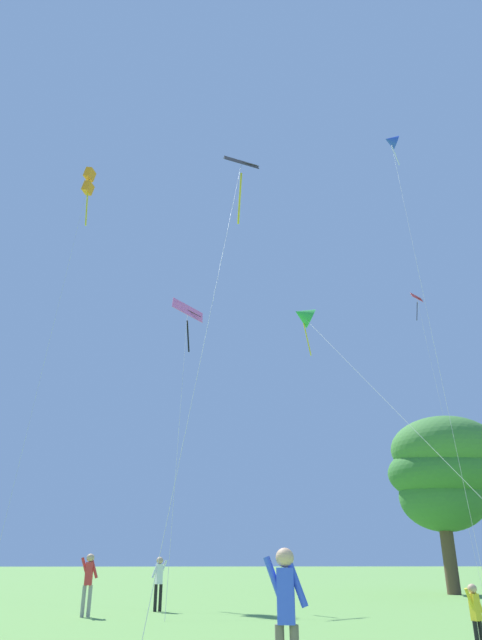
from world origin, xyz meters
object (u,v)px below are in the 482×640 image
(kite_red_high, at_px, (419,313))
(tree_left_oak, at_px, (443,471))
(kite_green_small, at_px, (303,316))
(person_near_tree, at_px, (159,578))
(person_child_small, at_px, (476,613))
(kite_black_large, at_px, (240,178))
(kite_orange_box, at_px, (88,183))
(kite_blue_delta, at_px, (391,142))
(kite_pink_low, at_px, (187,319))
(person_in_blue_jacket, at_px, (88,578))
(person_far_back, at_px, (286,608))

(kite_red_high, height_order, tree_left_oak, kite_red_high)
(kite_green_small, xyz_separation_m, person_near_tree, (-5.76, -2.47, -10.81))
(kite_green_small, relative_size, person_child_small, 10.85)
(person_child_small, bearing_deg, kite_black_large, 107.32)
(kite_green_small, bearing_deg, kite_orange_box, 140.53)
(kite_red_high, bearing_deg, kite_blue_delta, -113.97)
(person_near_tree, bearing_deg, kite_orange_box, 119.07)
(kite_black_large, xyz_separation_m, tree_left_oak, (11.44, 8.55, -12.01))
(person_near_tree, bearing_deg, kite_blue_delta, 31.68)
(kite_pink_low, distance_m, person_in_blue_jacket, 13.00)
(person_far_back, xyz_separation_m, person_near_tree, (-2.41, 13.35, -0.01))
(kite_pink_low, bearing_deg, person_near_tree, -95.89)
(kite_blue_delta, height_order, kite_orange_box, kite_orange_box)
(kite_pink_low, xyz_separation_m, person_in_blue_jacket, (-2.41, -6.16, -11.19))
(kite_blue_delta, distance_m, kite_orange_box, 21.26)
(kite_pink_low, distance_m, kite_blue_delta, 19.99)
(kite_red_high, height_order, kite_orange_box, kite_orange_box)
(kite_red_high, distance_m, kite_black_large, 27.78)
(kite_red_high, height_order, kite_black_large, kite_red_high)
(kite_red_high, bearing_deg, person_in_blue_jacket, -131.42)
(kite_pink_low, xyz_separation_m, tree_left_oak, (13.74, 5.07, -6.26))
(kite_orange_box, bearing_deg, person_near_tree, -60.93)
(person_near_tree, bearing_deg, kite_pink_low, 84.11)
(kite_pink_low, xyz_separation_m, kite_red_high, (19.20, 18.33, 9.01))
(person_near_tree, distance_m, tree_left_oak, 17.67)
(kite_red_high, height_order, kite_green_small, kite_red_high)
(person_far_back, height_order, tree_left_oak, tree_left_oak)
(kite_green_small, relative_size, tree_left_oak, 1.42)
(kite_green_small, xyz_separation_m, person_in_blue_jacket, (-7.73, -4.40, -10.76))
(kite_orange_box, xyz_separation_m, person_in_blue_jacket, (5.42, -15.23, -25.49))
(kite_pink_low, height_order, person_far_back, kite_pink_low)
(kite_blue_delta, distance_m, person_far_back, 35.49)
(kite_pink_low, xyz_separation_m, person_child_small, (5.71, -14.39, -11.54))
(kite_black_large, height_order, kite_orange_box, kite_orange_box)
(person_child_small, height_order, person_near_tree, person_near_tree)
(kite_green_small, height_order, person_far_back, kite_green_small)
(person_in_blue_jacket, bearing_deg, kite_pink_low, 68.64)
(kite_green_small, bearing_deg, person_child_small, -88.23)
(kite_red_high, xyz_separation_m, person_near_tree, (-19.63, -22.56, -20.24))
(tree_left_oak, bearing_deg, person_child_small, -112.43)
(kite_pink_low, height_order, kite_green_small, kite_pink_low)
(person_in_blue_jacket, bearing_deg, kite_red_high, 48.58)
(kite_blue_delta, bearing_deg, person_near_tree, -148.32)
(person_child_small, height_order, tree_left_oak, tree_left_oak)
(kite_red_high, bearing_deg, kite_orange_box, -161.08)
(kite_blue_delta, distance_m, kite_green_small, 17.93)
(tree_left_oak, bearing_deg, kite_red_high, 67.64)
(person_in_blue_jacket, bearing_deg, person_child_small, -45.40)
(kite_orange_box, distance_m, tree_left_oak, 30.07)
(kite_pink_low, distance_m, person_near_tree, 12.01)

